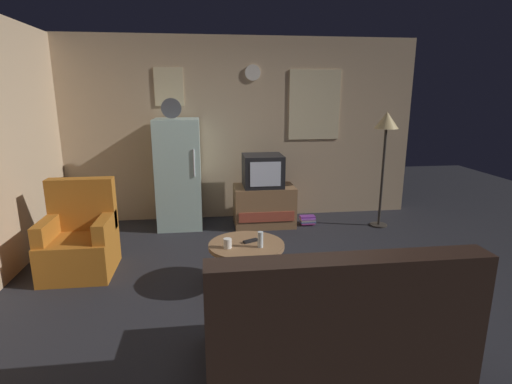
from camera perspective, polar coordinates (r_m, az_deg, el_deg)
name	(u,v)px	position (r m, az deg, el deg)	size (l,w,h in m)	color
ground_plane	(264,291)	(3.91, 1.13, -14.01)	(12.00, 12.00, 0.00)	#232328
wall_with_art	(240,130)	(5.90, -2.27, 8.94)	(5.20, 0.12, 2.61)	tan
fridge	(179,174)	(5.58, -11.01, 2.62)	(0.60, 0.62, 1.77)	silver
tv_stand	(264,206)	(5.62, 1.16, -1.97)	(0.84, 0.53, 0.57)	#8E6642
crt_tv	(263,171)	(5.50, 0.98, 3.08)	(0.54, 0.51, 0.44)	black
standing_lamp	(386,129)	(5.67, 18.15, 8.52)	(0.32, 0.32, 1.59)	#332D28
coffee_table	(247,266)	(3.88, -1.36, -10.51)	(0.72, 0.72, 0.45)	#8E6642
wine_glass	(260,239)	(3.69, 0.62, -6.81)	(0.05, 0.05, 0.15)	silver
mug_ceramic_white	(228,243)	(3.69, -4.10, -7.34)	(0.08, 0.08, 0.09)	silver
remote_control	(251,241)	(3.83, -0.78, -7.02)	(0.15, 0.04, 0.02)	black
armchair	(80,241)	(4.57, -23.92, -6.39)	(0.68, 0.68, 0.96)	#B2661E
couch	(334,329)	(2.85, 11.13, -18.65)	(1.70, 0.80, 0.92)	black
book_stack	(307,220)	(5.74, 7.37, -4.02)	(0.22, 0.16, 0.13)	#723D81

